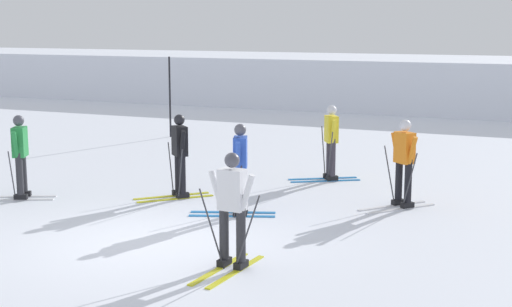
# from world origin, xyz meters

# --- Properties ---
(ground_plane) EXTENTS (120.00, 120.00, 0.00)m
(ground_plane) POSITION_xyz_m (0.00, 0.00, 0.00)
(ground_plane) COLOR silver
(far_snow_ridge) EXTENTS (80.00, 7.23, 2.07)m
(far_snow_ridge) POSITION_xyz_m (0.00, 21.80, 1.04)
(far_snow_ridge) COLOR silver
(far_snow_ridge) RESTS_ON ground
(skier_yellow) EXTENTS (1.55, 1.17, 1.71)m
(skier_yellow) POSITION_xyz_m (1.28, 5.89, 0.92)
(skier_yellow) COLOR #237AC6
(skier_yellow) RESTS_ON ground
(skier_blue) EXTENTS (1.63, 0.95, 1.71)m
(skier_blue) POSITION_xyz_m (0.70, 2.22, 0.92)
(skier_blue) COLOR #237AC6
(skier_blue) RESTS_ON ground
(skier_white) EXTENTS (1.00, 1.62, 1.71)m
(skier_white) POSITION_xyz_m (1.88, -0.61, 0.92)
(skier_white) COLOR gold
(skier_white) RESTS_ON ground
(skier_orange) EXTENTS (1.29, 1.48, 1.71)m
(skier_orange) POSITION_xyz_m (3.35, 4.01, 0.92)
(skier_orange) COLOR silver
(skier_orange) RESTS_ON ground
(skier_green) EXTENTS (1.60, 1.03, 1.71)m
(skier_green) POSITION_xyz_m (-3.92, 1.64, 0.92)
(skier_green) COLOR silver
(skier_green) RESTS_ON ground
(skier_black) EXTENTS (1.37, 1.41, 1.71)m
(skier_black) POSITION_xyz_m (-1.02, 3.03, 0.92)
(skier_black) COLOR gold
(skier_black) RESTS_ON ground
(trail_marker_pole) EXTENTS (0.06, 0.06, 2.50)m
(trail_marker_pole) POSITION_xyz_m (-5.33, 10.14, 1.25)
(trail_marker_pole) COLOR black
(trail_marker_pole) RESTS_ON ground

